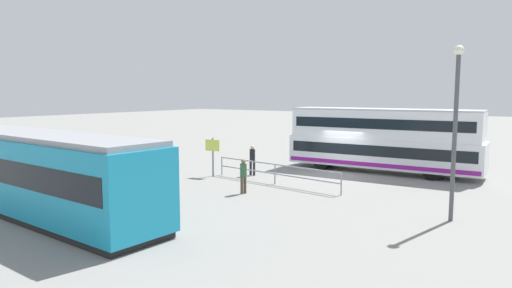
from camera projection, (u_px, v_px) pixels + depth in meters
name	position (u px, v px, depth m)	size (l,w,h in m)	color
ground_plane	(337.00, 174.00, 26.90)	(160.00, 160.00, 0.00)	gray
double_decker_bus	(382.00, 140.00, 27.24)	(11.45, 2.85, 3.85)	white
tram_yellow	(23.00, 169.00, 18.44)	(15.74, 3.60, 3.25)	teal
pedestrian_near_railing	(252.00, 158.00, 26.26)	(0.37, 0.37, 1.77)	black
pedestrian_crossing	(243.00, 174.00, 21.48)	(0.36, 0.36, 1.67)	#4C3F2D
pedestrian_railing	(275.00, 170.00, 23.77)	(8.01, 1.11, 1.08)	gray
info_sign	(213.00, 150.00, 25.95)	(0.90, 0.19, 2.23)	slate
street_lamp	(456.00, 119.00, 16.56)	(0.36, 0.36, 6.50)	#4C4C51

